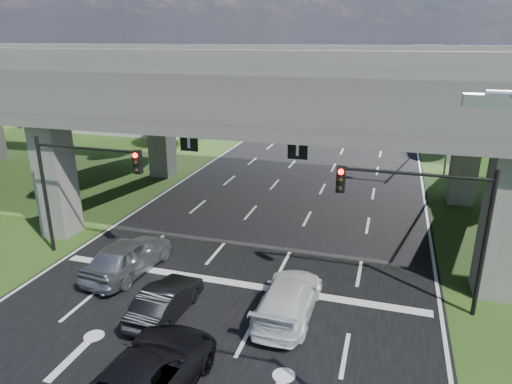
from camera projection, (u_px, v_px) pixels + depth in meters
The scene contains 18 objects.
ground at pixel (201, 328), 17.30m from camera, with size 160.00×160.00×0.00m, color #2A4516.
road at pixel (270, 228), 26.36m from camera, with size 18.00×120.00×0.03m, color black.
overpass at pixel (281, 85), 25.63m from camera, with size 80.00×15.00×10.00m.
warehouse at pixel (118, 111), 55.49m from camera, with size 20.00×10.00×4.00m, color #9E9E99.
signal_right at pixel (427, 211), 17.39m from camera, with size 5.76×0.54×6.00m.
signal_left at pixel (79, 177), 21.67m from camera, with size 5.76×0.54×6.00m.
streetlight_far at pixel (448, 102), 34.42m from camera, with size 3.38×0.25×10.00m.
streetlight_beyond at pixel (434, 83), 48.92m from camera, with size 3.38×0.25×10.00m.
tree_left_near at pixel (172, 100), 43.13m from camera, with size 4.50×4.50×7.80m.
tree_left_mid at pixel (181, 96), 51.41m from camera, with size 3.91×3.90×6.76m.
tree_left_far at pixel (237, 82), 57.26m from camera, with size 4.80×4.80×8.32m.
tree_right_near at pixel (479, 114), 37.68m from camera, with size 4.20×4.20×7.28m.
tree_right_mid at pixel (500, 106), 44.21m from camera, with size 3.91×3.90×6.76m.
tree_right_far at pixel (449, 89), 52.35m from camera, with size 4.50×4.50×7.80m.
car_silver at pixel (128, 256), 21.08m from camera, with size 2.01×4.99×1.70m, color #AEB1B6.
car_dark at pixel (166, 301), 17.84m from camera, with size 1.42×4.08×1.34m, color black.
car_white at pixel (288, 298), 17.89m from camera, with size 2.06×5.07×1.47m, color silver.
car_trailing at pixel (146, 376), 13.72m from camera, with size 2.61×5.67×1.57m, color black.
Camera 1 is at (6.23, -13.49, 10.48)m, focal length 32.00 mm.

